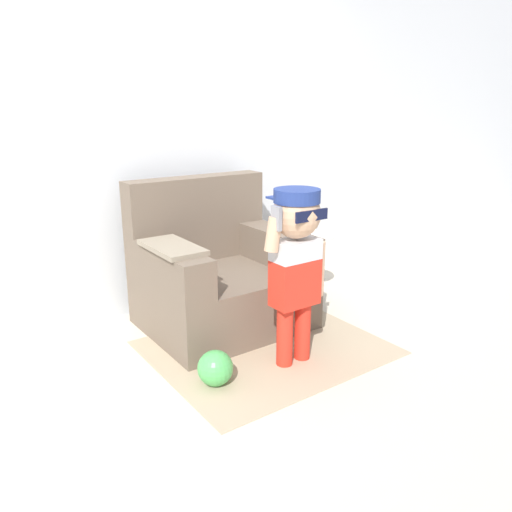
{
  "coord_description": "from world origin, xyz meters",
  "views": [
    {
      "loc": [
        -1.57,
        -2.7,
        1.47
      ],
      "look_at": [
        0.14,
        -0.3,
        0.58
      ],
      "focal_mm": 35.0,
      "sensor_mm": 36.0,
      "label": 1
    }
  ],
  "objects_px": {
    "armchair": "(218,276)",
    "toy_ball": "(215,368)",
    "side_table": "(308,259)",
    "person_child": "(296,250)"
  },
  "relations": [
    {
      "from": "person_child",
      "to": "armchair",
      "type": "bearing_deg",
      "value": 94.85
    },
    {
      "from": "armchair",
      "to": "side_table",
      "type": "relative_size",
      "value": 2.09
    },
    {
      "from": "side_table",
      "to": "toy_ball",
      "type": "height_order",
      "value": "side_table"
    },
    {
      "from": "person_child",
      "to": "side_table",
      "type": "xyz_separation_m",
      "value": [
        0.78,
        0.77,
        -0.39
      ]
    },
    {
      "from": "side_table",
      "to": "armchair",
      "type": "bearing_deg",
      "value": -178.13
    },
    {
      "from": "armchair",
      "to": "toy_ball",
      "type": "distance_m",
      "value": 0.87
    },
    {
      "from": "toy_ball",
      "to": "armchair",
      "type": "bearing_deg",
      "value": 57.13
    },
    {
      "from": "person_child",
      "to": "toy_ball",
      "type": "relative_size",
      "value": 5.26
    },
    {
      "from": "person_child",
      "to": "side_table",
      "type": "distance_m",
      "value": 1.17
    },
    {
      "from": "armchair",
      "to": "person_child",
      "type": "height_order",
      "value": "person_child"
    }
  ]
}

